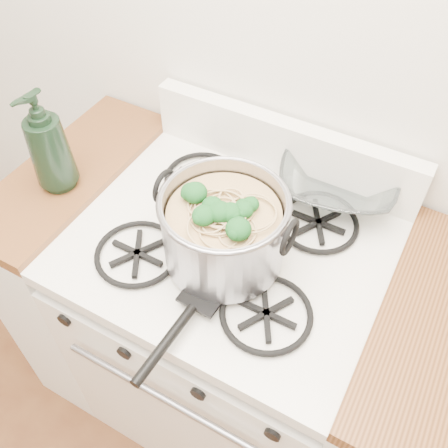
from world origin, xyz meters
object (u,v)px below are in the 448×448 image
gas_range (228,335)px  spatula (206,289)px  stock_pot (224,230)px  glass_bowl (337,184)px  bottle (47,142)px

gas_range → spatula: spatula is taller
stock_pot → glass_bowl: bearing=65.9°
spatula → glass_bowl: size_ratio=2.54×
stock_pot → glass_bowl: (0.15, 0.34, -0.08)m
gas_range → stock_pot: (0.02, -0.06, 0.58)m
stock_pot → spatula: 0.14m
gas_range → stock_pot: 0.58m
gas_range → bottle: 0.79m
gas_range → spatula: 0.53m
spatula → glass_bowl: (0.13, 0.45, 0.00)m
spatula → glass_bowl: bearing=75.4°
stock_pot → spatula: size_ratio=1.01×
gas_range → stock_pot: bearing=-73.4°
spatula → gas_range: bearing=103.5°
bottle → stock_pot: bearing=7.8°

